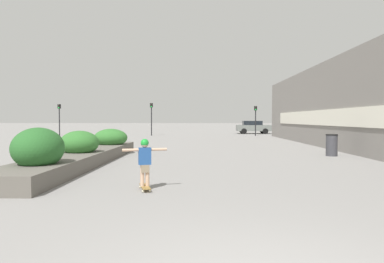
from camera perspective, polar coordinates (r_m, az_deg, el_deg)
The scene contains 10 objects.
building_wall_right at distance 18.82m, azimuth 25.37°, elevation 4.44°, with size 0.67×35.69×5.13m.
planter_box at distance 13.57m, azimuth -17.87°, elevation -3.20°, with size 1.72×11.40×1.48m.
skateboard at distance 8.44m, azimuth -7.85°, elevation -9.15°, with size 0.40×0.79×0.09m.
skateboarder at distance 8.34m, azimuth -7.88°, elevation -4.32°, with size 1.04×0.37×1.15m.
trash_bin at distance 17.17m, azimuth 22.25°, elevation -2.10°, with size 0.54×0.54×1.02m.
car_leftmost at distance 41.14m, azimuth 22.14°, elevation 0.53°, with size 4.07×2.01×1.35m.
car_center_left at distance 41.10m, azimuth 10.16°, elevation 0.76°, with size 3.98×1.99×1.52m.
traffic_light_left at distance 36.00m, azimuth -6.78°, elevation 3.02°, with size 0.28×0.30×3.40m.
traffic_light_right at distance 35.78m, azimuth 10.55°, elevation 2.68°, with size 0.28×0.30×3.07m.
traffic_light_far_left at distance 37.88m, azimuth -21.26°, elevation 2.72°, with size 0.28×0.30×3.27m.
Camera 1 is at (-0.62, -3.17, 1.71)m, focal length 32.00 mm.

